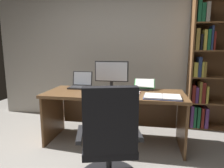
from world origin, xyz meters
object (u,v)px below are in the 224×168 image
bookshelf (209,67)px  laptop (81,84)px  monitor (112,75)px  notepad (134,93)px  desk (115,104)px  open_binder (162,97)px  computer_mouse (85,92)px  pen (136,92)px  keyboard (107,94)px  reading_stand_with_book (145,85)px  office_chair (109,145)px

bookshelf → laptop: bookshelf is taller
monitor → notepad: monitor is taller
bookshelf → laptop: bearing=-163.4°
desk → open_binder: (0.63, -0.27, 0.20)m
computer_mouse → pen: computer_mouse is taller
desk → keyboard: 0.31m
reading_stand_with_book → notepad: (-0.13, -0.29, -0.07)m
bookshelf → reading_stand_with_book: (-1.02, -0.54, -0.22)m
laptop → open_binder: bearing=-19.8°
keyboard → notepad: size_ratio=2.00×
reading_stand_with_book → laptop: bearing=-177.0°
monitor → pen: bearing=-32.4°
laptop → reading_stand_with_book: (0.97, 0.05, 0.02)m
bookshelf → pen: 1.43m
pen → notepad: bearing=180.0°
laptop → reading_stand_with_book: size_ratio=1.07×
computer_mouse → reading_stand_with_book: size_ratio=0.35×
pen → office_chair: bearing=-101.4°
pen → laptop: bearing=164.4°
notepad → reading_stand_with_book: bearing=66.1°
desk → open_binder: 0.72m
bookshelf → pen: size_ratio=15.39×
office_chair → desk: bearing=81.0°
bookshelf → keyboard: 1.82m
laptop → keyboard: size_ratio=0.75×
computer_mouse → office_chair: bearing=-58.0°
bookshelf → notepad: 1.45m
reading_stand_with_book → keyboard: bearing=-138.3°
keyboard → computer_mouse: computer_mouse is taller
desk → office_chair: 1.01m
laptop → notepad: 0.88m
pen → monitor: bearing=147.6°
open_binder → notepad: 0.40m
keyboard → pen: keyboard is taller
notepad → desk: bearing=164.6°
bookshelf → keyboard: size_ratio=5.13×
laptop → notepad: size_ratio=1.50×
office_chair → open_binder: (0.52, 0.73, 0.32)m
desk → laptop: size_ratio=6.02×
laptop → desk: bearing=-16.2°
office_chair → computer_mouse: office_chair is taller
open_binder → laptop: bearing=163.7°
desk → office_chair: office_chair is taller
laptop → open_binder: laptop is taller
desk → notepad: 0.35m
bookshelf → keyboard: bookshelf is taller
computer_mouse → pen: 0.69m
reading_stand_with_book → pen: (-0.11, -0.29, -0.06)m
keyboard → computer_mouse: bearing=180.0°
desk → office_chair: bearing=-83.6°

